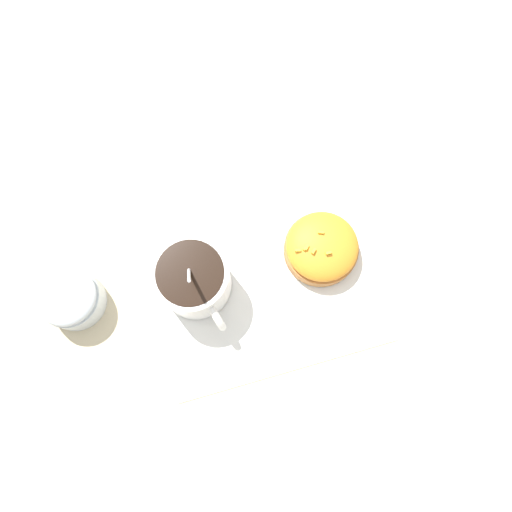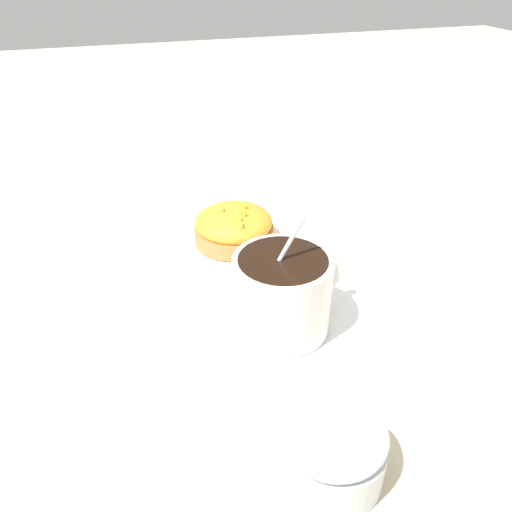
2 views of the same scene
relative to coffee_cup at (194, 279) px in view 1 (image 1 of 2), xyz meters
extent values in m
plane|color=#C6B793|center=(-0.08, 0.00, -0.04)|extent=(3.00, 3.00, 0.00)
cube|color=white|center=(-0.08, 0.00, -0.04)|extent=(0.29, 0.27, 0.00)
cylinder|color=white|center=(0.00, 0.00, 0.00)|extent=(0.09, 0.09, 0.07)
cylinder|color=black|center=(0.00, 0.00, 0.03)|extent=(0.08, 0.08, 0.01)
torus|color=white|center=(-0.01, 0.05, 0.00)|extent=(0.02, 0.05, 0.04)
ellipsoid|color=silver|center=(0.00, 0.02, -0.03)|extent=(0.02, 0.02, 0.01)
cylinder|color=silver|center=(0.00, -0.01, 0.02)|extent=(0.00, 0.06, 0.11)
cylinder|color=#B2753D|center=(-0.17, 0.00, -0.03)|extent=(0.10, 0.10, 0.02)
ellipsoid|color=orange|center=(-0.17, 0.00, -0.02)|extent=(0.09, 0.09, 0.03)
cube|color=yellow|center=(-0.14, -0.01, 0.00)|extent=(0.01, 0.01, 0.00)
cube|color=yellow|center=(-0.14, 0.00, 0.00)|extent=(0.01, 0.01, 0.00)
cube|color=yellow|center=(-0.15, 0.01, 0.00)|extent=(0.01, 0.01, 0.00)
cube|color=yellow|center=(-0.13, 0.00, 0.00)|extent=(0.01, 0.00, 0.00)
cube|color=yellow|center=(-0.17, 0.01, 0.00)|extent=(0.01, 0.00, 0.00)
cube|color=yellow|center=(-0.17, -0.01, 0.00)|extent=(0.01, 0.01, 0.00)
cylinder|color=silver|center=(0.15, -0.02, -0.03)|extent=(0.07, 0.07, 0.04)
ellipsoid|color=silver|center=(0.15, -0.02, 0.00)|extent=(0.07, 0.07, 0.03)
camera|label=1|loc=(-0.04, 0.14, 0.59)|focal=35.00mm
camera|label=2|loc=(0.34, -0.13, 0.27)|focal=35.00mm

